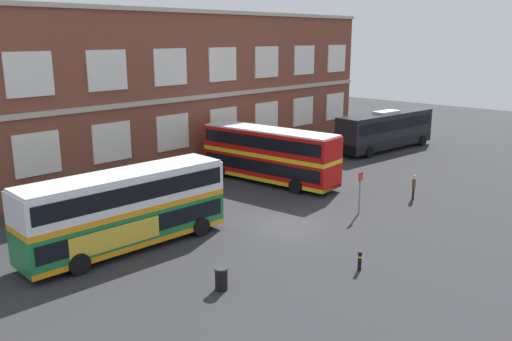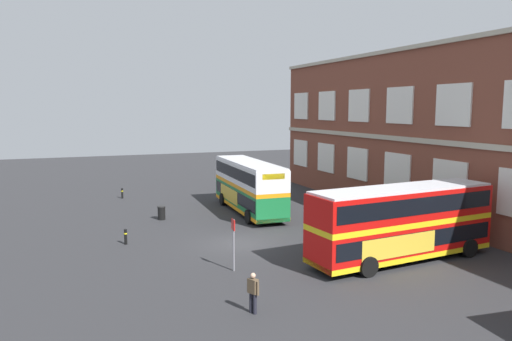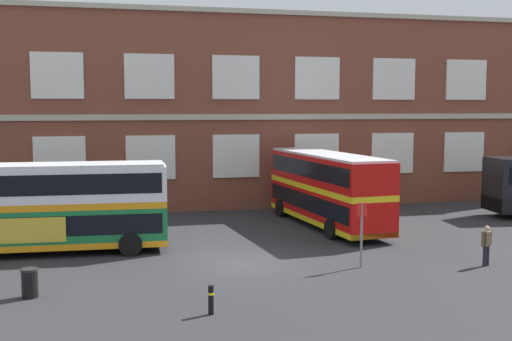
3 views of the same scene
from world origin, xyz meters
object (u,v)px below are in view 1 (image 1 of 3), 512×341
Objects in this scene: touring_coach at (386,130)px; double_decker_middle at (269,154)px; double_decker_near at (126,209)px; station_litter_bin at (221,279)px; waiting_passenger at (414,186)px; bus_stand_flag at (360,189)px; safety_bollard_east at (360,261)px.

double_decker_middle is at bearing 179.00° from touring_coach.
double_decker_near reaches higher than touring_coach.
double_decker_near is 10.78× the size of station_litter_bin.
waiting_passenger is at bearing 0.91° from station_litter_bin.
station_litter_bin is at bearing -179.09° from waiting_passenger.
double_decker_near is at bearing -167.36° from double_decker_middle.
bus_stand_flag is 2.84× the size of safety_bollard_east.
station_litter_bin is (-31.10, -10.03, -1.39)m from touring_coach.
station_litter_bin is (-14.62, -10.32, -1.63)m from double_decker_middle.
station_litter_bin is 1.08× the size of safety_bollard_east.
double_decker_middle is (14.72, 3.30, 0.00)m from double_decker_near.
touring_coach is 16.31m from waiting_passenger.
waiting_passenger reaches higher than station_litter_bin.
double_decker_middle is 16.49m from touring_coach.
double_decker_near is at bearing 159.67° from waiting_passenger.
bus_stand_flag is (-1.74, -9.07, -0.51)m from double_decker_middle.
station_litter_bin is at bearing -162.12° from touring_coach.
double_decker_near is at bearing -174.48° from touring_coach.
touring_coach is 32.71m from station_litter_bin.
safety_bollard_east is (-25.27, -13.33, -1.42)m from touring_coach.
station_litter_bin is (0.10, -7.02, -1.63)m from double_decker_near.
double_decker_near is at bearing 90.83° from station_litter_bin.
touring_coach is 28.60m from safety_bollard_east.
bus_stand_flag is at bearing 32.88° from safety_bollard_east.
double_decker_middle reaches higher than touring_coach.
touring_coach is at bearing 5.52° from double_decker_near.
station_litter_bin reaches higher than safety_bollard_east.
bus_stand_flag reaches higher than safety_bollard_east.
double_decker_middle is at bearing 35.22° from station_litter_bin.
double_decker_middle is at bearing 108.95° from waiting_passenger.
double_decker_middle is 10.68m from waiting_passenger.
waiting_passenger is 1.65× the size of station_litter_bin.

